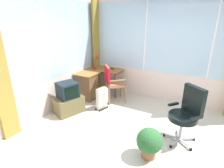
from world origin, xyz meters
TOP-DOWN VIEW (x-y plane):
  - ground at (0.00, 0.00)m, footprint 4.92×5.76m
  - north_window_panel at (0.00, 2.41)m, footprint 3.92×0.07m
  - east_window_panel at (1.99, 0.00)m, footprint 0.07×4.76m
  - curtain_corner at (1.86, 2.28)m, footprint 0.31×0.09m
  - desk at (1.07, 2.07)m, footprint 1.16×0.99m
  - desk_lamp at (1.58, 2.09)m, footprint 0.24×0.21m
  - tv_remote at (1.75, 1.68)m, footprint 0.07×0.15m
  - wooden_armchair at (1.17, 1.41)m, footprint 0.68×0.68m
  - office_chair at (0.37, -0.59)m, footprint 0.60×0.61m
  - tv_on_stand at (0.15, 1.98)m, footprint 0.75×0.63m
  - space_heater at (0.71, 1.39)m, footprint 0.37×0.24m
  - potted_plant at (-0.36, -0.15)m, footprint 0.42×0.42m

SIDE VIEW (x-z plane):
  - ground at x=0.00m, z-range -0.06..0.00m
  - space_heater at x=0.71m, z-range 0.00..0.56m
  - potted_plant at x=-0.36m, z-range 0.03..0.55m
  - tv_on_stand at x=0.15m, z-range -0.04..0.72m
  - desk at x=1.07m, z-range 0.03..0.76m
  - office_chair at x=0.37m, z-range 0.08..1.14m
  - wooden_armchair at x=1.17m, z-range 0.13..1.12m
  - tv_remote at x=1.75m, z-range 0.73..0.75m
  - desk_lamp at x=1.58m, z-range 0.79..1.19m
  - curtain_corner at x=1.86m, z-range 0.00..2.64m
  - east_window_panel at x=1.99m, z-range 0.00..2.74m
  - north_window_panel at x=0.00m, z-range 0.00..2.74m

